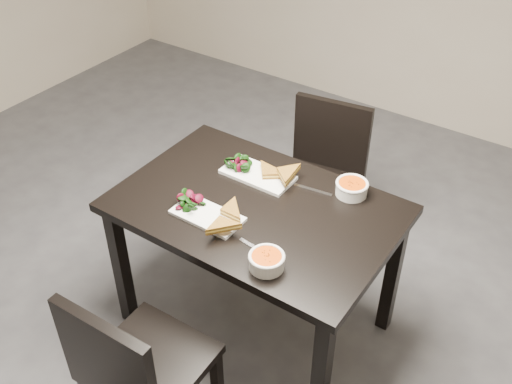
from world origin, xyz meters
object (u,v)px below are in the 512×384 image
soup_bowl_far (352,187)px  plate_near (207,216)px  chair_far (322,170)px  table (256,222)px  soup_bowl_near (267,260)px  chair_near (135,367)px  plate_far (258,175)px

soup_bowl_far → plate_near: bearing=-131.5°
chair_far → soup_bowl_far: (0.36, -0.42, 0.30)m
table → soup_bowl_near: soup_bowl_near is taller
chair_near → soup_bowl_far: chair_near is taller
plate_near → plate_far: (0.01, 0.36, 0.00)m
table → chair_near: chair_near is taller
chair_near → soup_bowl_near: size_ratio=6.07×
table → chair_near: size_ratio=1.41×
chair_far → soup_bowl_near: (0.30, -1.01, 0.30)m
chair_far → plate_near: size_ratio=2.82×
chair_far → plate_far: chair_far is taller
soup_bowl_near → plate_far: bearing=127.3°
table → chair_far: chair_far is taller
soup_bowl_far → plate_far: bearing=-163.8°
plate_near → soup_bowl_far: bearing=48.5°
plate_near → soup_bowl_far: (0.42, 0.48, 0.03)m
plate_near → chair_near: bearing=-79.9°
table → chair_near: (-0.02, -0.78, -0.17)m
plate_near → soup_bowl_near: (0.37, -0.11, 0.03)m
table → soup_bowl_near: 0.40m
soup_bowl_near → soup_bowl_far: size_ratio=0.97×
chair_far → chair_near: bearing=-96.8°
chair_near → plate_far: size_ratio=2.57×
chair_near → soup_bowl_near: chair_near is taller
soup_bowl_near → plate_far: soup_bowl_near is taller
table → plate_near: plate_near is taller
chair_near → table: bearing=87.1°
chair_near → plate_far: bearing=94.0°
plate_near → plate_far: bearing=88.2°
chair_far → plate_far: size_ratio=2.57×
chair_far → plate_far: bearing=-103.9°
chair_near → plate_far: chair_near is taller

